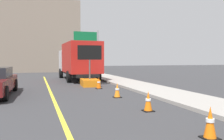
# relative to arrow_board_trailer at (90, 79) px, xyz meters

# --- Properties ---
(sidewalk_curb) EXTENTS (2.37, 48.00, 0.14)m
(sidewalk_curb) POSITION_rel_arrow_board_trailer_xyz_m (2.90, -8.54, -0.41)
(sidewalk_curb) COLOR #9E9991
(sidewalk_curb) RESTS_ON ground
(lane_center_stripe) EXTENTS (0.14, 36.00, 0.01)m
(lane_center_stripe) POSITION_rel_arrow_board_trailer_xyz_m (-2.67, -8.54, -0.48)
(lane_center_stripe) COLOR yellow
(lane_center_stripe) RESTS_ON ground
(arrow_board_trailer) EXTENTS (1.60, 1.86, 2.70)m
(arrow_board_trailer) POSITION_rel_arrow_board_trailer_xyz_m (0.00, 0.00, 0.00)
(arrow_board_trailer) COLOR orange
(arrow_board_trailer) RESTS_ON ground
(box_truck) EXTENTS (2.76, 7.43, 3.11)m
(box_truck) POSITION_rel_arrow_board_trailer_xyz_m (0.07, 4.75, 1.24)
(box_truck) COLOR black
(box_truck) RESTS_ON ground
(highway_guide_sign) EXTENTS (2.79, 0.25, 5.00)m
(highway_guide_sign) POSITION_rel_arrow_board_trailer_xyz_m (2.41, 10.43, 2.94)
(highway_guide_sign) COLOR gray
(highway_guide_sign) RESTS_ON ground
(far_building_block) EXTENTS (17.21, 8.19, 9.91)m
(far_building_block) POSITION_rel_arrow_board_trailer_xyz_m (-6.08, 21.57, 4.47)
(far_building_block) COLOR gray
(far_building_block) RESTS_ON ground
(traffic_cone_near_sign) EXTENTS (0.36, 0.36, 0.74)m
(traffic_cone_near_sign) POSITION_rel_arrow_board_trailer_xyz_m (0.32, -11.12, -0.12)
(traffic_cone_near_sign) COLOR black
(traffic_cone_near_sign) RESTS_ON ground
(traffic_cone_mid_lane) EXTENTS (0.36, 0.36, 0.70)m
(traffic_cone_mid_lane) POSITION_rel_arrow_board_trailer_xyz_m (0.26, -8.15, -0.14)
(traffic_cone_mid_lane) COLOR black
(traffic_cone_mid_lane) RESTS_ON ground
(traffic_cone_far_lane) EXTENTS (0.36, 0.36, 0.69)m
(traffic_cone_far_lane) POSITION_rel_arrow_board_trailer_xyz_m (0.19, -5.08, -0.14)
(traffic_cone_far_lane) COLOR black
(traffic_cone_far_lane) RESTS_ON ground
(traffic_cone_curbside) EXTENTS (0.36, 0.36, 0.70)m
(traffic_cone_curbside) POSITION_rel_arrow_board_trailer_xyz_m (0.20, -1.63, -0.13)
(traffic_cone_curbside) COLOR black
(traffic_cone_curbside) RESTS_ON ground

